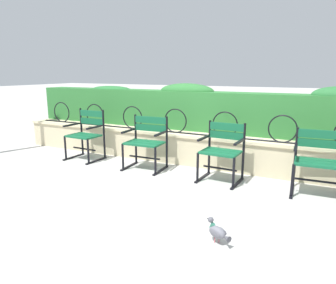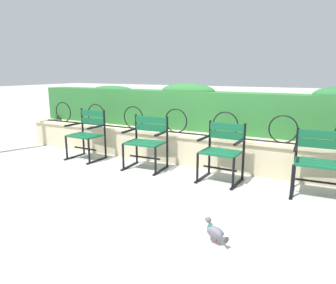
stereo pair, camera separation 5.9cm
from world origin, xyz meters
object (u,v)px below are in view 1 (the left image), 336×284
Objects in this scene: park_chair_leftmost at (86,133)px; park_chair_centre_left at (146,141)px; park_chair_centre_right at (222,150)px; pigeon_near_chairs at (217,232)px; park_chair_rightmost at (319,160)px.

park_chair_leftmost is 1.05× the size of park_chair_centre_left.
park_chair_centre_right is 3.12× the size of pigeon_near_chairs.
pigeon_near_chairs is at bearing -29.85° from park_chair_leftmost.
park_chair_leftmost is at bearing 179.27° from park_chair_centre_left.
park_chair_centre_left is 1.02× the size of park_chair_rightmost.
park_chair_centre_left is (1.28, -0.02, -0.01)m from park_chair_leftmost.
park_chair_centre_right is at bearing -0.75° from park_chair_leftmost.
park_chair_centre_right is 1.01× the size of park_chair_rightmost.
park_chair_rightmost is (3.84, -0.00, -0.01)m from park_chair_leftmost.
pigeon_near_chairs is (-0.77, -1.76, -0.35)m from park_chair_rightmost.
park_chair_centre_left is 2.53m from pigeon_near_chairs.
park_chair_centre_left is at bearing -0.73° from park_chair_leftmost.
park_chair_leftmost is 3.84m from park_chair_rightmost.
park_chair_centre_right is at bearing 106.21° from pigeon_near_chairs.
park_chair_leftmost is 1.07× the size of park_chair_rightmost.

